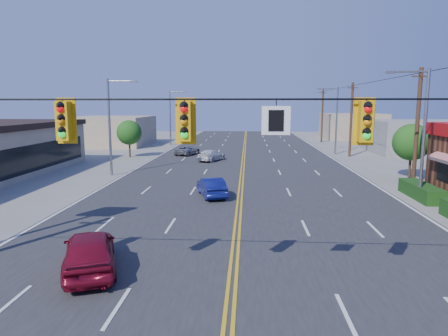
# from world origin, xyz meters

# --- Properties ---
(ground) EXTENTS (160.00, 160.00, 0.00)m
(ground) POSITION_xyz_m (0.00, 0.00, 0.00)
(ground) COLOR gray
(ground) RESTS_ON ground
(road) EXTENTS (20.00, 120.00, 0.06)m
(road) POSITION_xyz_m (0.00, 20.00, 0.03)
(road) COLOR #2D2D30
(road) RESTS_ON ground
(signal_span) EXTENTS (24.32, 0.34, 9.00)m
(signal_span) POSITION_xyz_m (-0.12, 0.00, 4.89)
(signal_span) COLOR #47301E
(signal_span) RESTS_ON ground
(streetlight_se) EXTENTS (2.55, 0.25, 8.00)m
(streetlight_se) POSITION_xyz_m (10.79, 14.00, 4.51)
(streetlight_se) COLOR gray
(streetlight_se) RESTS_ON ground
(streetlight_ne) EXTENTS (2.55, 0.25, 8.00)m
(streetlight_ne) POSITION_xyz_m (10.79, 38.00, 4.51)
(streetlight_ne) COLOR gray
(streetlight_ne) RESTS_ON ground
(streetlight_sw) EXTENTS (2.55, 0.25, 8.00)m
(streetlight_sw) POSITION_xyz_m (-10.79, 22.00, 4.51)
(streetlight_sw) COLOR gray
(streetlight_sw) RESTS_ON ground
(streetlight_nw) EXTENTS (2.55, 0.25, 8.00)m
(streetlight_nw) POSITION_xyz_m (-10.79, 48.00, 4.51)
(streetlight_nw) COLOR gray
(streetlight_nw) RESTS_ON ground
(utility_pole_near) EXTENTS (0.28, 0.28, 8.40)m
(utility_pole_near) POSITION_xyz_m (12.20, 18.00, 4.20)
(utility_pole_near) COLOR #47301E
(utility_pole_near) RESTS_ON ground
(utility_pole_mid) EXTENTS (0.28, 0.28, 8.40)m
(utility_pole_mid) POSITION_xyz_m (12.20, 36.00, 4.20)
(utility_pole_mid) COLOR #47301E
(utility_pole_mid) RESTS_ON ground
(utility_pole_far) EXTENTS (0.28, 0.28, 8.40)m
(utility_pole_far) POSITION_xyz_m (12.20, 54.00, 4.20)
(utility_pole_far) COLOR #47301E
(utility_pole_far) RESTS_ON ground
(tree_kfc_rear) EXTENTS (2.94, 2.94, 4.41)m
(tree_kfc_rear) POSITION_xyz_m (13.50, 22.00, 2.93)
(tree_kfc_rear) COLOR #47301E
(tree_kfc_rear) RESTS_ON ground
(tree_west) EXTENTS (2.80, 2.80, 4.20)m
(tree_west) POSITION_xyz_m (-13.00, 34.00, 2.79)
(tree_west) COLOR #47301E
(tree_west) RESTS_ON ground
(bld_east_mid) EXTENTS (12.00, 10.00, 4.00)m
(bld_east_mid) POSITION_xyz_m (22.00, 40.00, 2.00)
(bld_east_mid) COLOR gray
(bld_east_mid) RESTS_ON ground
(bld_west_far) EXTENTS (11.00, 12.00, 4.20)m
(bld_west_far) POSITION_xyz_m (-20.00, 48.00, 2.10)
(bld_west_far) COLOR tan
(bld_west_far) RESTS_ON ground
(bld_east_far) EXTENTS (10.00, 10.00, 4.40)m
(bld_east_far) POSITION_xyz_m (19.00, 62.00, 2.20)
(bld_east_far) COLOR tan
(bld_east_far) RESTS_ON ground
(car_magenta) EXTENTS (3.15, 4.66, 1.47)m
(car_magenta) POSITION_xyz_m (-5.05, 2.53, 0.74)
(car_magenta) COLOR maroon
(car_magenta) RESTS_ON ground
(car_blue) EXTENTS (2.35, 3.97, 1.23)m
(car_blue) POSITION_xyz_m (-1.84, 14.41, 0.62)
(car_blue) COLOR navy
(car_blue) RESTS_ON ground
(car_white) EXTENTS (3.09, 4.34, 1.17)m
(car_white) POSITION_xyz_m (-3.35, 31.01, 0.58)
(car_white) COLOR silver
(car_white) RESTS_ON ground
(car_silver) EXTENTS (2.93, 4.31, 1.09)m
(car_silver) POSITION_xyz_m (-6.66, 35.99, 0.55)
(car_silver) COLOR #97969B
(car_silver) RESTS_ON ground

